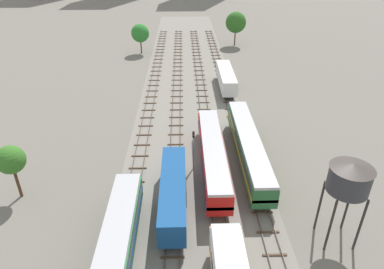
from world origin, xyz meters
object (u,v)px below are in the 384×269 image
water_tower (350,178)px  signal_post_nearest (193,145)px  passenger_coach_far_left_near (113,264)px  passenger_coach_centre_far (248,145)px  diesel_railcar_centre_left_midfar (213,154)px  freight_boxcar_left_mid (173,191)px  freight_boxcar_centre_farther (226,77)px

water_tower → signal_post_nearest: 19.35m
passenger_coach_far_left_near → passenger_coach_centre_far: bearing=52.0°
passenger_coach_far_left_near → diesel_railcar_centre_left_midfar: same height
diesel_railcar_centre_left_midfar → passenger_coach_centre_far: bearing=22.1°
freight_boxcar_left_mid → diesel_railcar_centre_left_midfar: bearing=55.3°
freight_boxcar_left_mid → diesel_railcar_centre_left_midfar: 8.76m
passenger_coach_far_left_near → water_tower: bearing=12.7°
water_tower → passenger_coach_far_left_near: bearing=-167.3°
passenger_coach_far_left_near → diesel_railcar_centre_left_midfar: 19.79m
freight_boxcar_centre_farther → signal_post_nearest: size_ratio=2.40×
freight_boxcar_centre_farther → water_tower: water_tower is taller
freight_boxcar_centre_farther → signal_post_nearest: 29.10m
freight_boxcar_centre_farther → signal_post_nearest: bearing=-104.9°
passenger_coach_far_left_near → freight_boxcar_left_mid: 11.08m
passenger_coach_far_left_near → passenger_coach_centre_far: size_ratio=1.00×
passenger_coach_centre_far → water_tower: 16.49m
signal_post_nearest → water_tower: bearing=-42.2°
passenger_coach_far_left_near → freight_boxcar_left_mid: (4.99, 9.89, -0.16)m
diesel_railcar_centre_left_midfar → freight_boxcar_left_mid: bearing=-124.7°
freight_boxcar_left_mid → signal_post_nearest: signal_post_nearest is taller
water_tower → signal_post_nearest: water_tower is taller
freight_boxcar_centre_farther → diesel_railcar_centre_left_midfar: bearing=-99.9°
freight_boxcar_left_mid → diesel_railcar_centre_left_midfar: diesel_railcar_centre_left_midfar is taller
passenger_coach_far_left_near → water_tower: 22.61m
freight_boxcar_centre_farther → water_tower: (6.54, -40.81, 5.20)m
passenger_coach_far_left_near → signal_post_nearest: size_ratio=3.78×
diesel_railcar_centre_left_midfar → signal_post_nearest: (-2.49, 0.47, 1.08)m
diesel_railcar_centre_left_midfar → signal_post_nearest: signal_post_nearest is taller
passenger_coach_far_left_near → freight_boxcar_left_mid: bearing=63.2°
passenger_coach_far_left_near → freight_boxcar_centre_farther: size_ratio=1.57×
passenger_coach_centre_far → signal_post_nearest: 7.71m
diesel_railcar_centre_left_midfar → freight_boxcar_centre_farther: 29.00m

